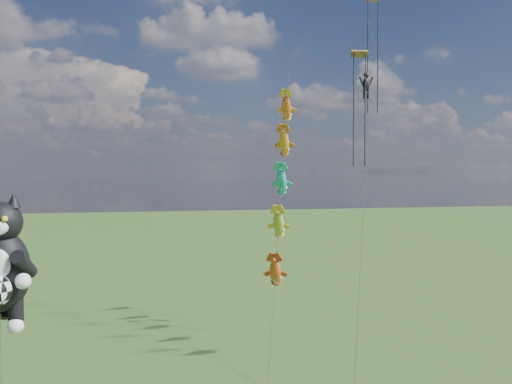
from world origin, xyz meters
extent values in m
ellipsoid|color=black|center=(-4.36, -0.25, 7.82)|extent=(2.81, 2.44, 3.65)
ellipsoid|color=black|center=(-4.36, -0.37, 9.99)|extent=(2.20, 2.05, 1.85)
cone|color=black|center=(-3.79, -0.37, 10.96)|extent=(0.73, 0.73, 0.68)
sphere|color=gold|center=(-4.02, -1.19, 10.19)|extent=(0.27, 0.27, 0.27)
sphere|color=white|center=(-3.28, -1.45, 7.53)|extent=(0.68, 0.68, 0.68)
sphere|color=white|center=(-3.79, -0.42, 5.37)|extent=(0.73, 0.73, 0.73)
cylinder|color=black|center=(11.58, 10.88, 10.32)|extent=(5.62, 14.83, 20.35)
ellipsoid|color=orange|center=(10.35, 7.62, 5.84)|extent=(1.33, 2.00, 2.12)
ellipsoid|color=green|center=(11.13, 9.69, 8.69)|extent=(1.33, 2.00, 2.12)
ellipsoid|color=#1997BF|center=(11.91, 11.76, 11.54)|extent=(1.33, 2.00, 2.12)
ellipsoid|color=yellow|center=(12.70, 13.83, 14.38)|extent=(1.33, 2.00, 2.12)
ellipsoid|color=red|center=(13.48, 15.91, 17.23)|extent=(1.33, 2.00, 2.12)
cylinder|color=black|center=(14.97, 4.34, 11.38)|extent=(7.90, 15.18, 22.49)
cube|color=green|center=(16.83, 9.52, 20.32)|extent=(1.19, 1.01, 0.48)
cylinder|color=black|center=(16.43, 9.52, 16.39)|extent=(0.08, 0.08, 7.85)
cylinder|color=black|center=(17.23, 9.52, 16.39)|extent=(0.08, 0.08, 7.85)
cylinder|color=black|center=(18.52, 11.92, 20.67)|extent=(0.08, 0.08, 8.62)
cylinder|color=black|center=(19.27, 11.92, 20.67)|extent=(0.08, 0.08, 8.62)
camera|label=1|loc=(0.89, -27.25, 12.20)|focal=40.00mm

